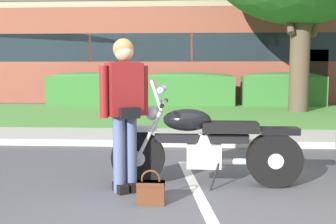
{
  "coord_description": "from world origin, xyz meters",
  "views": [
    {
      "loc": [
        0.15,
        -3.49,
        1.38
      ],
      "look_at": [
        -0.13,
        1.41,
        0.85
      ],
      "focal_mm": 43.3,
      "sensor_mm": 36.0,
      "label": 1
    }
  ],
  "objects_px": {
    "motorcycle": "(212,145)",
    "brick_building": "(192,54)",
    "handbag": "(151,191)",
    "hedge_left": "(94,88)",
    "rider_person": "(125,104)",
    "hedge_center_right": "(283,89)",
    "hedge_center_left": "(187,89)"
  },
  "relations": [
    {
      "from": "hedge_center_right",
      "to": "brick_building",
      "type": "bearing_deg",
      "value": 120.55
    },
    {
      "from": "hedge_left",
      "to": "hedge_center_left",
      "type": "distance_m",
      "value": 3.41
    },
    {
      "from": "motorcycle",
      "to": "handbag",
      "type": "relative_size",
      "value": 6.22
    },
    {
      "from": "motorcycle",
      "to": "hedge_left",
      "type": "relative_size",
      "value": 0.67
    },
    {
      "from": "rider_person",
      "to": "hedge_left",
      "type": "xyz_separation_m",
      "value": [
        -2.83,
        10.22,
        -0.34
      ]
    },
    {
      "from": "hedge_center_right",
      "to": "hedge_left",
      "type": "bearing_deg",
      "value": 180.0
    },
    {
      "from": "hedge_left",
      "to": "hedge_center_right",
      "type": "relative_size",
      "value": 1.15
    },
    {
      "from": "motorcycle",
      "to": "hedge_center_left",
      "type": "distance_m",
      "value": 9.95
    },
    {
      "from": "rider_person",
      "to": "hedge_left",
      "type": "distance_m",
      "value": 10.61
    },
    {
      "from": "rider_person",
      "to": "hedge_center_left",
      "type": "distance_m",
      "value": 10.24
    },
    {
      "from": "motorcycle",
      "to": "rider_person",
      "type": "bearing_deg",
      "value": -164.11
    },
    {
      "from": "motorcycle",
      "to": "handbag",
      "type": "height_order",
      "value": "motorcycle"
    },
    {
      "from": "rider_person",
      "to": "hedge_center_right",
      "type": "relative_size",
      "value": 0.59
    },
    {
      "from": "rider_person",
      "to": "brick_building",
      "type": "bearing_deg",
      "value": 87.28
    },
    {
      "from": "hedge_left",
      "to": "motorcycle",
      "type": "bearing_deg",
      "value": -68.99
    },
    {
      "from": "rider_person",
      "to": "handbag",
      "type": "relative_size",
      "value": 4.74
    },
    {
      "from": "hedge_center_left",
      "to": "brick_building",
      "type": "distance_m",
      "value": 5.7
    },
    {
      "from": "rider_person",
      "to": "handbag",
      "type": "xyz_separation_m",
      "value": [
        0.33,
        -0.44,
        -0.85
      ]
    },
    {
      "from": "motorcycle",
      "to": "handbag",
      "type": "bearing_deg",
      "value": -132.33
    },
    {
      "from": "handbag",
      "to": "hedge_left",
      "type": "distance_m",
      "value": 11.13
    },
    {
      "from": "motorcycle",
      "to": "rider_person",
      "type": "relative_size",
      "value": 1.31
    },
    {
      "from": "motorcycle",
      "to": "hedge_center_right",
      "type": "distance_m",
      "value": 10.38
    },
    {
      "from": "handbag",
      "to": "brick_building",
      "type": "bearing_deg",
      "value": 88.52
    },
    {
      "from": "rider_person",
      "to": "hedge_center_right",
      "type": "xyz_separation_m",
      "value": [
        4.0,
        10.22,
        -0.34
      ]
    },
    {
      "from": "handbag",
      "to": "hedge_center_left",
      "type": "xyz_separation_m",
      "value": [
        0.25,
        10.66,
        0.51
      ]
    },
    {
      "from": "hedge_center_right",
      "to": "brick_building",
      "type": "relative_size",
      "value": 0.12
    },
    {
      "from": "hedge_center_left",
      "to": "rider_person",
      "type": "bearing_deg",
      "value": -93.28
    },
    {
      "from": "motorcycle",
      "to": "rider_person",
      "type": "distance_m",
      "value": 1.14
    },
    {
      "from": "motorcycle",
      "to": "hedge_center_right",
      "type": "height_order",
      "value": "motorcycle"
    },
    {
      "from": "handbag",
      "to": "hedge_center_right",
      "type": "height_order",
      "value": "hedge_center_right"
    },
    {
      "from": "rider_person",
      "to": "hedge_center_right",
      "type": "distance_m",
      "value": 10.98
    },
    {
      "from": "motorcycle",
      "to": "brick_building",
      "type": "height_order",
      "value": "brick_building"
    }
  ]
}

